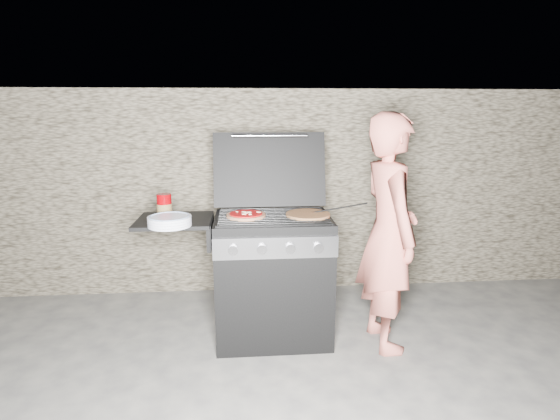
{
  "coord_description": "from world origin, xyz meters",
  "views": [
    {
      "loc": [
        -0.19,
        -2.92,
        1.63
      ],
      "look_at": [
        0.05,
        0.0,
        0.95
      ],
      "focal_mm": 28.0,
      "sensor_mm": 36.0,
      "label": 1
    }
  ],
  "objects": [
    {
      "name": "tongs",
      "position": [
        0.46,
        0.0,
        0.95
      ],
      "size": [
        0.4,
        0.04,
        0.08
      ],
      "primitive_type": "cylinder",
      "rotation": [
        0.0,
        1.4,
        -0.08
      ],
      "color": "black",
      "rests_on": "gas_grill"
    },
    {
      "name": "ground",
      "position": [
        0.0,
        0.0,
        0.0
      ],
      "size": [
        50.0,
        50.0,
        0.0
      ],
      "primitive_type": "plane",
      "color": "#3E3E3E"
    },
    {
      "name": "blue_carton",
      "position": [
        -0.75,
        0.16,
        0.97
      ],
      "size": [
        0.07,
        0.06,
        0.14
      ],
      "primitive_type": "cube",
      "rotation": [
        0.0,
        0.0,
        -0.29
      ],
      "color": "navy",
      "rests_on": "gas_grill"
    },
    {
      "name": "pizza_plain",
      "position": [
        0.24,
        -0.02,
        0.92
      ],
      "size": [
        0.32,
        0.32,
        0.02
      ],
      "primitive_type": "cylinder",
      "rotation": [
        0.0,
        0.0,
        -0.06
      ],
      "color": "#B5764D",
      "rests_on": "gas_grill"
    },
    {
      "name": "pizza_topped",
      "position": [
        -0.18,
        -0.02,
        0.93
      ],
      "size": [
        0.31,
        0.31,
        0.03
      ],
      "primitive_type": null,
      "rotation": [
        0.0,
        0.0,
        0.18
      ],
      "color": "gold",
      "rests_on": "gas_grill"
    },
    {
      "name": "stone_wall",
      "position": [
        0.0,
        1.05,
        0.9
      ],
      "size": [
        8.0,
        0.35,
        1.8
      ],
      "primitive_type": "cube",
      "color": "#7C715B",
      "rests_on": "ground"
    },
    {
      "name": "plate_stack",
      "position": [
        -0.67,
        -0.19,
        0.93
      ],
      "size": [
        0.29,
        0.29,
        0.06
      ],
      "primitive_type": "cylinder",
      "rotation": [
        0.0,
        0.0,
        0.05
      ],
      "color": "silver",
      "rests_on": "gas_grill"
    },
    {
      "name": "sauce_jar",
      "position": [
        -0.75,
        0.09,
        0.98
      ],
      "size": [
        0.11,
        0.11,
        0.16
      ],
      "primitive_type": "cylinder",
      "rotation": [
        0.0,
        0.0,
        0.13
      ],
      "color": "#770005",
      "rests_on": "gas_grill"
    },
    {
      "name": "gas_grill",
      "position": [
        -0.25,
        0.0,
        0.46
      ],
      "size": [
        1.34,
        0.79,
        0.91
      ],
      "primitive_type": null,
      "color": "black",
      "rests_on": "ground"
    },
    {
      "name": "person",
      "position": [
        0.78,
        -0.14,
        0.81
      ],
      "size": [
        0.42,
        0.61,
        1.62
      ],
      "primitive_type": "imported",
      "rotation": [
        0.0,
        0.0,
        1.64
      ],
      "color": "#CA6455",
      "rests_on": "ground"
    }
  ]
}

